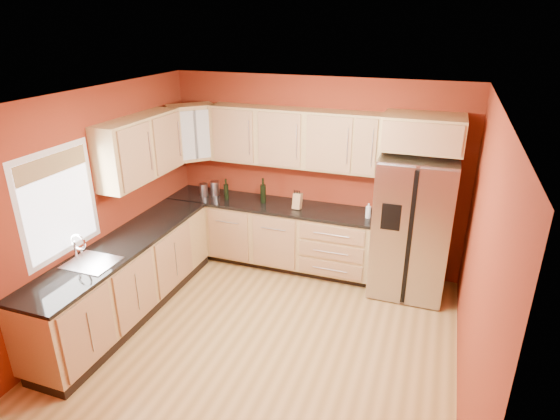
# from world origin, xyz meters

# --- Properties ---
(floor) EXTENTS (4.00, 4.00, 0.00)m
(floor) POSITION_xyz_m (0.00, 0.00, 0.00)
(floor) COLOR olive
(floor) RESTS_ON ground
(ceiling) EXTENTS (4.00, 4.00, 0.00)m
(ceiling) POSITION_xyz_m (0.00, 0.00, 2.60)
(ceiling) COLOR silver
(ceiling) RESTS_ON wall_back
(wall_back) EXTENTS (4.00, 0.04, 2.60)m
(wall_back) POSITION_xyz_m (0.00, 2.00, 1.30)
(wall_back) COLOR maroon
(wall_back) RESTS_ON floor
(wall_front) EXTENTS (4.00, 0.04, 2.60)m
(wall_front) POSITION_xyz_m (0.00, -2.00, 1.30)
(wall_front) COLOR maroon
(wall_front) RESTS_ON floor
(wall_left) EXTENTS (0.04, 4.00, 2.60)m
(wall_left) POSITION_xyz_m (-2.00, 0.00, 1.30)
(wall_left) COLOR maroon
(wall_left) RESTS_ON floor
(wall_right) EXTENTS (0.04, 4.00, 2.60)m
(wall_right) POSITION_xyz_m (2.00, 0.00, 1.30)
(wall_right) COLOR maroon
(wall_right) RESTS_ON floor
(base_cabinets_back) EXTENTS (2.90, 0.60, 0.88)m
(base_cabinets_back) POSITION_xyz_m (-0.55, 1.70, 0.44)
(base_cabinets_back) COLOR #A78651
(base_cabinets_back) RESTS_ON floor
(base_cabinets_left) EXTENTS (0.60, 2.80, 0.88)m
(base_cabinets_left) POSITION_xyz_m (-1.70, 0.00, 0.44)
(base_cabinets_left) COLOR #A78651
(base_cabinets_left) RESTS_ON floor
(countertop_back) EXTENTS (2.90, 0.62, 0.04)m
(countertop_back) POSITION_xyz_m (-0.55, 1.69, 0.90)
(countertop_back) COLOR black
(countertop_back) RESTS_ON base_cabinets_back
(countertop_left) EXTENTS (0.62, 2.80, 0.04)m
(countertop_left) POSITION_xyz_m (-1.69, 0.00, 0.90)
(countertop_left) COLOR black
(countertop_left) RESTS_ON base_cabinets_left
(upper_cabinets_back) EXTENTS (2.30, 0.33, 0.75)m
(upper_cabinets_back) POSITION_xyz_m (-0.25, 1.83, 1.83)
(upper_cabinets_back) COLOR #A78651
(upper_cabinets_back) RESTS_ON wall_back
(upper_cabinets_left) EXTENTS (0.33, 1.35, 0.75)m
(upper_cabinets_left) POSITION_xyz_m (-1.83, 0.72, 1.83)
(upper_cabinets_left) COLOR #A78651
(upper_cabinets_left) RESTS_ON wall_left
(corner_upper_cabinet) EXTENTS (0.67, 0.67, 0.75)m
(corner_upper_cabinet) POSITION_xyz_m (-1.67, 1.67, 1.83)
(corner_upper_cabinet) COLOR #A78651
(corner_upper_cabinet) RESTS_ON wall_back
(over_fridge_cabinet) EXTENTS (0.92, 0.60, 0.40)m
(over_fridge_cabinet) POSITION_xyz_m (1.35, 1.70, 2.05)
(over_fridge_cabinet) COLOR #A78651
(over_fridge_cabinet) RESTS_ON wall_back
(refrigerator) EXTENTS (0.90, 0.75, 1.78)m
(refrigerator) POSITION_xyz_m (1.35, 1.62, 0.89)
(refrigerator) COLOR silver
(refrigerator) RESTS_ON floor
(window) EXTENTS (0.03, 0.90, 1.00)m
(window) POSITION_xyz_m (-1.98, -0.50, 1.55)
(window) COLOR white
(window) RESTS_ON wall_left
(sink_faucet) EXTENTS (0.50, 0.42, 0.30)m
(sink_faucet) POSITION_xyz_m (-1.69, -0.50, 1.07)
(sink_faucet) COLOR silver
(sink_faucet) RESTS_ON countertop_left
(canister_left) EXTENTS (0.13, 0.13, 0.18)m
(canister_left) POSITION_xyz_m (-1.53, 1.65, 1.01)
(canister_left) COLOR silver
(canister_left) RESTS_ON countertop_back
(canister_right) EXTENTS (0.15, 0.15, 0.21)m
(canister_right) POSITION_xyz_m (-1.40, 1.74, 1.02)
(canister_right) COLOR silver
(canister_right) RESTS_ON countertop_back
(wine_bottle_a) EXTENTS (0.09, 0.09, 0.30)m
(wine_bottle_a) POSITION_xyz_m (-1.17, 1.64, 1.07)
(wine_bottle_a) COLOR black
(wine_bottle_a) RESTS_ON countertop_back
(wine_bottle_b) EXTENTS (0.09, 0.09, 0.35)m
(wine_bottle_b) POSITION_xyz_m (-0.65, 1.70, 1.09)
(wine_bottle_b) COLOR black
(wine_bottle_b) RESTS_ON countertop_back
(knife_block) EXTENTS (0.11, 0.10, 0.21)m
(knife_block) POSITION_xyz_m (-0.14, 1.65, 1.03)
(knife_block) COLOR tan
(knife_block) RESTS_ON countertop_back
(soap_dispenser) EXTENTS (0.08, 0.08, 0.19)m
(soap_dispenser) POSITION_xyz_m (0.80, 1.64, 1.02)
(soap_dispenser) COLOR white
(soap_dispenser) RESTS_ON countertop_back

